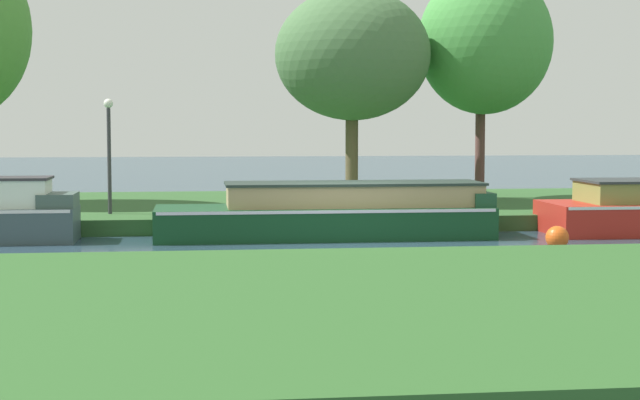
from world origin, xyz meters
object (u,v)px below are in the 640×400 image
object	(u,v)px
willow_tree_centre	(353,55)
lamp_post	(109,142)
channel_buoy	(557,238)
willow_tree_right	(485,42)
mooring_post_near	(363,199)
forest_barge	(334,213)

from	to	relation	value
willow_tree_centre	lamp_post	bearing A→B (deg)	-156.95
willow_tree_centre	channel_buoy	bearing A→B (deg)	-68.58
willow_tree_centre	lamp_post	xyz separation A→B (m)	(-6.74, -2.87, -2.45)
willow_tree_centre	willow_tree_right	world-z (taller)	willow_tree_right
lamp_post	mooring_post_near	distance (m)	6.64
willow_tree_right	mooring_post_near	distance (m)	8.06
willow_tree_centre	channel_buoy	xyz separation A→B (m)	(3.21, -8.18, -4.45)
lamp_post	willow_tree_centre	bearing A→B (deg)	23.05
willow_tree_centre	willow_tree_right	bearing A→B (deg)	13.47
willow_tree_centre	willow_tree_right	xyz separation A→B (m)	(4.24, 1.02, 0.49)
willow_tree_centre	channel_buoy	size ratio (longest dim) A/B	12.30
forest_barge	lamp_post	distance (m)	6.24
lamp_post	mooring_post_near	size ratio (longest dim) A/B	3.68
forest_barge	willow_tree_right	distance (m)	9.62
lamp_post	willow_tree_right	bearing A→B (deg)	19.48
forest_barge	willow_tree_centre	distance (m)	6.89
lamp_post	channel_buoy	bearing A→B (deg)	-28.09
forest_barge	willow_tree_right	size ratio (longest dim) A/B	1.13
willow_tree_right	channel_buoy	size ratio (longest dim) A/B	13.85
forest_barge	channel_buoy	distance (m)	5.29
willow_tree_right	lamp_post	world-z (taller)	willow_tree_right
willow_tree_right	lamp_post	bearing A→B (deg)	-160.52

